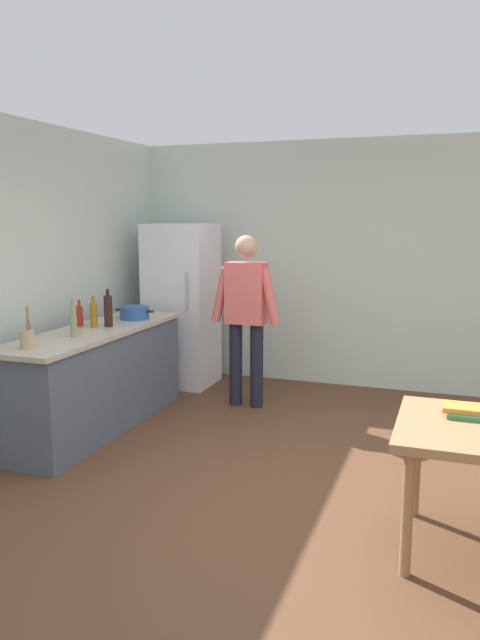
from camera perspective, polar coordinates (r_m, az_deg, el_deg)
ground_plane at (r=4.28m, az=4.69°, el=-16.34°), size 14.00×14.00×0.00m
wall_back at (r=6.82m, az=11.39°, el=5.04°), size 6.40×0.12×2.70m
kitchen_counter at (r=5.60m, az=-13.28°, el=-5.34°), size 0.64×2.20×0.90m
refrigerator at (r=6.84m, az=-5.45°, el=1.40°), size 0.70×0.67×1.80m
person at (r=5.96m, az=0.57°, el=1.00°), size 0.70×0.22×1.70m
cooking_pot at (r=5.97m, az=-9.84°, el=0.68°), size 0.40×0.28×0.12m
utensil_jar at (r=4.82m, az=-19.29°, el=-1.62°), size 0.11×0.11×0.32m
bottle_sauce_red at (r=5.66m, az=-14.78°, el=0.39°), size 0.06×0.06×0.24m
bottle_oil_amber at (r=5.58m, az=-13.53°, el=0.51°), size 0.06×0.06×0.28m
bottle_wine_dark at (r=5.57m, az=-12.23°, el=0.87°), size 0.08×0.08×0.34m
bottle_vinegar_tall at (r=5.17m, az=-15.33°, el=-0.03°), size 0.06×0.06×0.32m
book_stack at (r=3.74m, az=20.52°, el=-7.99°), size 0.28×0.20×0.06m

